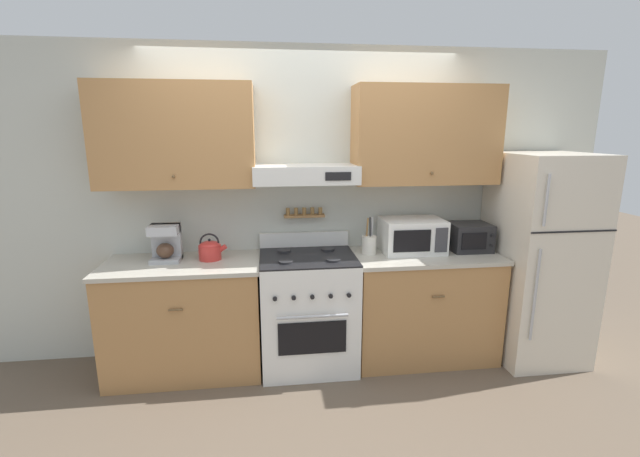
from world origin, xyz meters
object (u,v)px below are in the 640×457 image
at_px(refrigerator, 538,257).
at_px(utensil_crock, 369,244).
at_px(coffee_maker, 166,242).
at_px(toaster_oven, 469,237).
at_px(stove_range, 308,310).
at_px(microwave, 412,235).
at_px(tea_kettle, 210,250).

height_order(refrigerator, utensil_crock, refrigerator).
height_order(coffee_maker, utensil_crock, utensil_crock).
relative_size(refrigerator, utensil_crock, 5.66).
height_order(utensil_crock, toaster_oven, utensil_crock).
xyz_separation_m(utensil_crock, toaster_oven, (0.86, -0.00, 0.03)).
xyz_separation_m(coffee_maker, utensil_crock, (1.60, -0.02, -0.06)).
xyz_separation_m(stove_range, microwave, (0.88, 0.09, 0.57)).
distance_m(stove_range, tea_kettle, 0.92).
bearing_deg(microwave, refrigerator, -8.39).
relative_size(stove_range, refrigerator, 0.61).
bearing_deg(tea_kettle, coffee_maker, 176.14).
distance_m(coffee_maker, toaster_oven, 2.46).
xyz_separation_m(refrigerator, toaster_oven, (-0.55, 0.13, 0.16)).
relative_size(tea_kettle, microwave, 0.44).
xyz_separation_m(tea_kettle, utensil_crock, (1.27, 0.00, 0.00)).
xyz_separation_m(tea_kettle, microwave, (1.63, 0.02, 0.06)).
height_order(tea_kettle, coffee_maker, coffee_maker).
bearing_deg(coffee_maker, stove_range, -5.20).
bearing_deg(toaster_oven, coffee_maker, 179.44).
bearing_deg(toaster_oven, stove_range, -176.86).
distance_m(microwave, utensil_crock, 0.37).
distance_m(utensil_crock, toaster_oven, 0.86).
bearing_deg(stove_range, tea_kettle, 174.21).
height_order(stove_range, microwave, microwave).
height_order(stove_range, utensil_crock, utensil_crock).
distance_m(tea_kettle, utensil_crock, 1.27).
bearing_deg(refrigerator, tea_kettle, 177.09).
bearing_deg(coffee_maker, refrigerator, -3.01).
bearing_deg(tea_kettle, utensil_crock, 0.00).
relative_size(refrigerator, toaster_oven, 5.29).
distance_m(tea_kettle, coffee_maker, 0.34).
height_order(tea_kettle, microwave, microwave).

